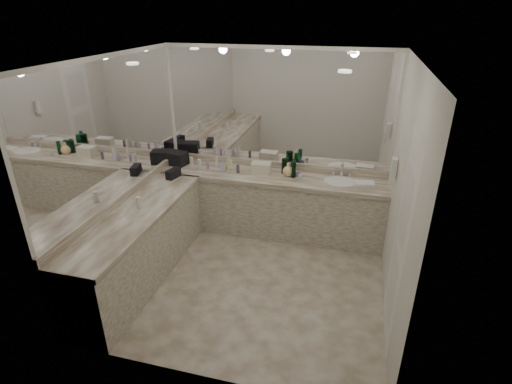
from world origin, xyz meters
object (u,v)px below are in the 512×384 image
(black_toiletry_bag, at_px, (175,158))
(cream_cosmetic_case, at_px, (261,168))
(hand_towel, at_px, (364,184))
(soap_bottle_b, at_px, (222,165))
(soap_bottle_a, at_px, (230,162))
(wall_phone, at_px, (394,168))
(soap_bottle_c, at_px, (288,169))
(sink, at_px, (340,182))

(black_toiletry_bag, distance_m, cream_cosmetic_case, 1.32)
(hand_towel, bearing_deg, cream_cosmetic_case, 177.02)
(hand_towel, distance_m, soap_bottle_b, 1.99)
(cream_cosmetic_case, bearing_deg, soap_bottle_b, -179.71)
(black_toiletry_bag, height_order, soap_bottle_a, soap_bottle_a)
(wall_phone, distance_m, soap_bottle_c, 1.48)
(hand_towel, distance_m, soap_bottle_c, 1.05)
(wall_phone, height_order, soap_bottle_c, wall_phone)
(wall_phone, relative_size, soap_bottle_b, 1.41)
(wall_phone, xyz_separation_m, hand_towel, (-0.29, 0.47, -0.43))
(cream_cosmetic_case, distance_m, soap_bottle_b, 0.56)
(black_toiletry_bag, xyz_separation_m, soap_bottle_c, (1.71, -0.01, 0.00))
(cream_cosmetic_case, distance_m, soap_bottle_a, 0.48)
(hand_towel, height_order, soap_bottle_a, soap_bottle_a)
(soap_bottle_a, bearing_deg, soap_bottle_b, -138.24)
(wall_phone, bearing_deg, sink, 140.43)
(sink, height_order, hand_towel, hand_towel)
(sink, height_order, soap_bottle_c, soap_bottle_c)
(black_toiletry_bag, distance_m, soap_bottle_c, 1.71)
(cream_cosmetic_case, distance_m, soap_bottle_c, 0.39)
(sink, bearing_deg, soap_bottle_c, 177.07)
(black_toiletry_bag, bearing_deg, soap_bottle_b, -4.51)
(sink, bearing_deg, soap_bottle_a, 177.59)
(soap_bottle_b, bearing_deg, hand_towel, -0.68)
(soap_bottle_a, bearing_deg, black_toiletry_bag, -178.99)
(sink, relative_size, soap_bottle_b, 2.59)
(soap_bottle_c, bearing_deg, soap_bottle_b, -177.28)
(sink, height_order, soap_bottle_b, soap_bottle_b)
(black_toiletry_bag, bearing_deg, soap_bottle_a, 1.01)
(soap_bottle_a, xyz_separation_m, soap_bottle_b, (-0.08, -0.07, -0.02))
(hand_towel, height_order, soap_bottle_b, soap_bottle_b)
(black_toiletry_bag, distance_m, soap_bottle_b, 0.76)
(sink, xyz_separation_m, hand_towel, (0.32, -0.03, 0.03))
(sink, distance_m, soap_bottle_a, 1.60)
(cream_cosmetic_case, height_order, hand_towel, cream_cosmetic_case)
(cream_cosmetic_case, bearing_deg, black_toiletry_bag, 174.69)
(hand_towel, bearing_deg, black_toiletry_bag, 178.26)
(cream_cosmetic_case, height_order, soap_bottle_c, soap_bottle_c)
(wall_phone, relative_size, soap_bottle_a, 1.14)
(wall_phone, bearing_deg, cream_cosmetic_case, 162.50)
(cream_cosmetic_case, bearing_deg, wall_phone, -22.41)
(hand_towel, xyz_separation_m, soap_bottle_a, (-1.91, 0.10, 0.08))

